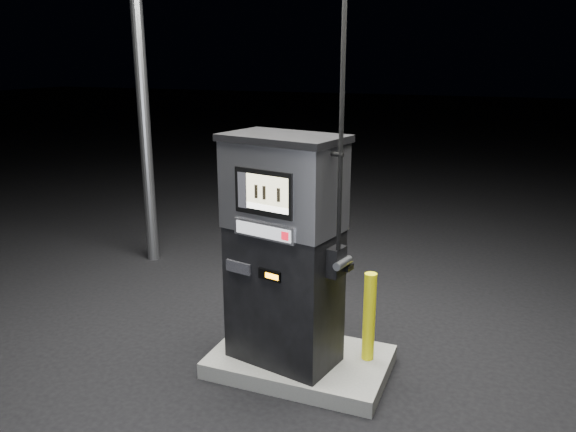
% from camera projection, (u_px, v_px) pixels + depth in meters
% --- Properties ---
extents(ground, '(80.00, 80.00, 0.00)m').
position_uv_depth(ground, '(300.00, 369.00, 5.22)').
color(ground, black).
rests_on(ground, ground).
extents(pump_island, '(1.60, 1.00, 0.15)m').
position_uv_depth(pump_island, '(300.00, 362.00, 5.20)').
color(pump_island, '#62625D').
rests_on(pump_island, ground).
extents(fuel_dispenser, '(1.17, 0.80, 4.22)m').
position_uv_depth(fuel_dispenser, '(284.00, 249.00, 4.84)').
color(fuel_dispenser, black).
rests_on(fuel_dispenser, pump_island).
extents(bollard_left, '(0.13, 0.13, 0.79)m').
position_uv_depth(bollard_left, '(239.00, 312.00, 5.14)').
color(bollard_left, '#F1EE0D').
rests_on(bollard_left, pump_island).
extents(bollard_right, '(0.14, 0.14, 0.83)m').
position_uv_depth(bollard_right, '(369.00, 317.00, 5.00)').
color(bollard_right, '#F1EE0D').
rests_on(bollard_right, pump_island).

